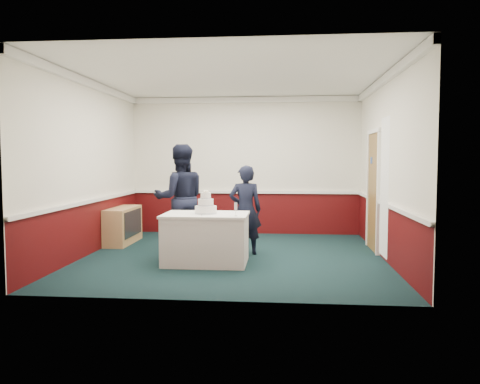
# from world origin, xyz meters

# --- Properties ---
(ground) EXTENTS (5.00, 5.00, 0.00)m
(ground) POSITION_xyz_m (0.00, 0.00, 0.00)
(ground) COLOR #11282A
(ground) RESTS_ON ground
(room_shell) EXTENTS (5.00, 5.00, 3.00)m
(room_shell) POSITION_xyz_m (0.08, 0.61, 1.97)
(room_shell) COLOR silver
(room_shell) RESTS_ON ground
(sideboard) EXTENTS (0.41, 1.20, 0.70)m
(sideboard) POSITION_xyz_m (-2.28, 1.05, 0.35)
(sideboard) COLOR tan
(sideboard) RESTS_ON ground
(cake_table) EXTENTS (1.32, 0.92, 0.79)m
(cake_table) POSITION_xyz_m (-0.37, -0.56, 0.40)
(cake_table) COLOR white
(cake_table) RESTS_ON ground
(wedding_cake) EXTENTS (0.35, 0.35, 0.36)m
(wedding_cake) POSITION_xyz_m (-0.37, -0.56, 0.90)
(wedding_cake) COLOR white
(wedding_cake) RESTS_ON cake_table
(cake_knife) EXTENTS (0.04, 0.22, 0.00)m
(cake_knife) POSITION_xyz_m (-0.40, -0.76, 0.79)
(cake_knife) COLOR silver
(cake_knife) RESTS_ON cake_table
(champagne_flute) EXTENTS (0.05, 0.05, 0.21)m
(champagne_flute) POSITION_xyz_m (0.13, -0.84, 0.93)
(champagne_flute) COLOR silver
(champagne_flute) RESTS_ON cake_table
(person_man) EXTENTS (1.11, 0.98, 1.90)m
(person_man) POSITION_xyz_m (-0.98, 0.32, 0.95)
(person_man) COLOR black
(person_man) RESTS_ON ground
(person_woman) EXTENTS (0.61, 0.44, 1.54)m
(person_woman) POSITION_xyz_m (0.19, 0.21, 0.77)
(person_woman) COLOR black
(person_woman) RESTS_ON ground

